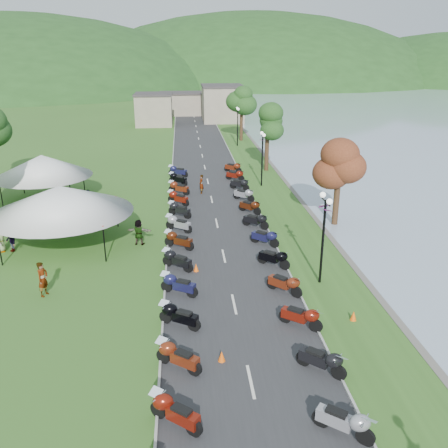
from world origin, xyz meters
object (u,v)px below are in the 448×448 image
object	(u,v)px
pedestrian_b	(59,221)
pedestrian_c	(12,251)
vendor_tent_main	(63,216)
pedestrian_a	(45,295)

from	to	relation	value
pedestrian_b	pedestrian_c	bearing A→B (deg)	94.75
vendor_tent_main	pedestrian_a	world-z (taller)	vendor_tent_main
vendor_tent_main	pedestrian_b	xyz separation A→B (m)	(-1.51, 4.61, -2.00)
pedestrian_a	pedestrian_c	bearing A→B (deg)	51.74
vendor_tent_main	pedestrian_b	bearing A→B (deg)	108.15
vendor_tent_main	pedestrian_b	size ratio (longest dim) A/B	3.88
pedestrian_a	pedestrian_b	size ratio (longest dim) A/B	1.20
vendor_tent_main	pedestrian_c	bearing A→B (deg)	-162.80
pedestrian_b	pedestrian_c	xyz separation A→B (m)	(-1.65, -5.59, 0.00)
vendor_tent_main	pedestrian_c	world-z (taller)	vendor_tent_main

